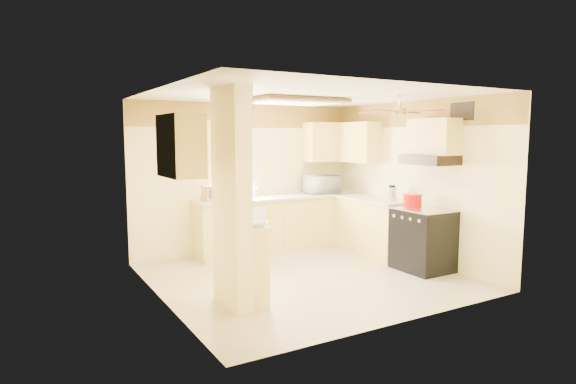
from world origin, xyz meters
TOP-DOWN VIEW (x-y plane):
  - floor at (0.00, 0.00)m, footprint 4.00×4.00m
  - ceiling at (0.00, 0.00)m, footprint 4.00×4.00m
  - wall_back at (0.00, 1.90)m, footprint 4.00×0.00m
  - wall_front at (0.00, -1.90)m, footprint 4.00×0.00m
  - wall_left at (-2.00, 0.00)m, footprint 0.00×3.80m
  - wall_right at (2.00, 0.00)m, footprint 0.00×3.80m
  - wallpaper_border at (0.00, 1.88)m, footprint 4.00×0.02m
  - partition_column at (-1.35, -0.55)m, footprint 0.20×0.70m
  - partition_ledge at (-1.13, -0.55)m, footprint 0.25×0.55m
  - ledge_top at (-1.13, -0.55)m, footprint 0.28×0.58m
  - lower_cabinets_back at (0.50, 1.60)m, footprint 3.00×0.60m
  - lower_cabinets_right at (1.70, 0.60)m, footprint 0.60×1.40m
  - countertop_back at (0.50, 1.59)m, footprint 3.04×0.64m
  - countertop_right at (1.69, 0.60)m, footprint 0.64×1.44m
  - dishwasher_panel at (-0.25, 1.29)m, footprint 0.58×0.02m
  - window at (-0.25, 1.89)m, footprint 0.92×0.02m
  - upper_cab_back_left at (-0.85, 1.72)m, footprint 0.60×0.35m
  - upper_cab_back_right at (1.55, 1.72)m, footprint 0.90×0.35m
  - upper_cab_right at (1.82, 1.25)m, footprint 0.35×1.00m
  - upper_cab_left_wall at (-1.82, -0.25)m, footprint 0.35×0.75m
  - upper_cab_over_stove at (1.82, -0.55)m, footprint 0.35×0.76m
  - stove at (1.67, -0.55)m, footprint 0.68×0.77m
  - range_hood at (1.74, -0.55)m, footprint 0.50×0.76m
  - poster_menu at (-1.24, -0.55)m, footprint 0.02×0.42m
  - poster_nashville at (-1.24, -0.55)m, footprint 0.02×0.42m
  - ceiling_light_panel at (0.10, 0.50)m, footprint 1.35×0.95m
  - ceiling_fan at (1.00, -0.70)m, footprint 1.15×1.15m
  - vent_grate at (1.98, -0.90)m, footprint 0.02×0.40m
  - microwave at (1.32, 1.58)m, footprint 0.63×0.47m
  - bowl at (-1.08, -0.70)m, footprint 0.27×0.27m
  - dutch_oven at (1.65, -0.33)m, footprint 0.29×0.29m
  - kettle at (1.74, 0.21)m, footprint 0.16×0.16m
  - dish_rack at (-0.69, 1.62)m, footprint 0.43×0.33m
  - utensil_crock at (0.06, 1.74)m, footprint 0.12×0.12m

SIDE VIEW (x-z plane):
  - floor at x=0.00m, z-range 0.00..0.00m
  - dishwasher_panel at x=-0.25m, z-range 0.03..0.83m
  - partition_ledge at x=-1.13m, z-range 0.00..0.90m
  - lower_cabinets_back at x=0.50m, z-range 0.00..0.90m
  - lower_cabinets_right at x=1.70m, z-range 0.00..0.90m
  - stove at x=1.67m, z-range 0.00..0.92m
  - ledge_top at x=-1.13m, z-range 0.90..0.94m
  - countertop_back at x=0.50m, z-range 0.90..0.94m
  - countertop_right at x=1.69m, z-range 0.90..0.94m
  - bowl at x=-1.08m, z-range 0.94..0.99m
  - dutch_oven at x=1.65m, z-range 0.92..1.11m
  - utensil_crock at x=0.06m, z-range 0.90..1.14m
  - dish_rack at x=-0.69m, z-range 0.91..1.15m
  - kettle at x=1.74m, z-range 0.93..1.18m
  - microwave at x=1.32m, z-range 0.94..1.26m
  - poster_nashville at x=-1.24m, z-range 0.92..1.48m
  - wall_back at x=0.00m, z-range -0.75..3.25m
  - wall_front at x=0.00m, z-range -0.75..3.25m
  - wall_left at x=-2.00m, z-range -0.65..3.15m
  - wall_right at x=2.00m, z-range -0.65..3.15m
  - partition_column at x=-1.35m, z-range 0.00..2.50m
  - window at x=-0.25m, z-range 1.04..2.06m
  - range_hood at x=1.74m, z-range 1.55..1.69m
  - upper_cab_back_left at x=-0.85m, z-range 1.50..2.20m
  - upper_cab_back_right at x=1.55m, z-range 1.50..2.20m
  - upper_cab_right at x=1.82m, z-range 1.50..2.20m
  - upper_cab_left_wall at x=-1.82m, z-range 1.50..2.20m
  - poster_menu at x=-1.24m, z-range 1.57..2.14m
  - upper_cab_over_stove at x=1.82m, z-range 1.69..2.21m
  - ceiling_fan at x=1.00m, z-range 2.16..2.42m
  - wallpaper_border at x=0.00m, z-range 2.10..2.50m
  - vent_grate at x=1.98m, z-range 2.17..2.42m
  - ceiling_light_panel at x=0.10m, z-range 2.42..2.49m
  - ceiling at x=0.00m, z-range 2.50..2.50m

